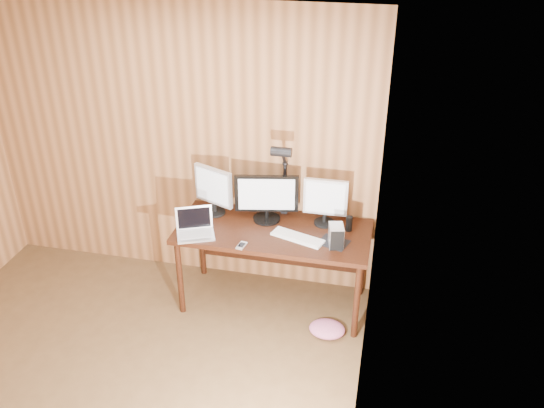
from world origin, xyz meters
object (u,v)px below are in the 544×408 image
(monitor_right, at_px, (325,201))
(desk, at_px, (275,238))
(keyboard, at_px, (298,237))
(laptop, at_px, (195,228))
(phone, at_px, (242,246))
(speaker, at_px, (349,224))
(monitor_center, at_px, (267,197))
(monitor_left, at_px, (214,189))
(desk_lamp, at_px, (283,170))
(mouse, at_px, (334,240))
(hard_drive, at_px, (336,236))

(monitor_right, bearing_deg, desk, -164.46)
(keyboard, bearing_deg, laptop, -154.81)
(phone, relative_size, speaker, 0.90)
(monitor_right, height_order, keyboard, monitor_right)
(monitor_right, distance_m, laptop, 1.09)
(monitor_center, relative_size, keyboard, 1.16)
(monitor_left, height_order, phone, monitor_left)
(keyboard, distance_m, desk_lamp, 0.57)
(monitor_right, distance_m, desk_lamp, 0.43)
(desk, distance_m, mouse, 0.55)
(monitor_center, bearing_deg, mouse, -32.87)
(laptop, distance_m, phone, 0.43)
(monitor_center, distance_m, hard_drive, 0.69)
(phone, bearing_deg, laptop, 175.68)
(monitor_right, height_order, phone, monitor_right)
(monitor_center, height_order, desk_lamp, desk_lamp)
(monitor_left, height_order, mouse, monitor_left)
(desk_lamp, bearing_deg, speaker, -3.30)
(monitor_center, bearing_deg, laptop, -158.01)
(monitor_center, height_order, hard_drive, monitor_center)
(monitor_center, bearing_deg, keyboard, -48.95)
(speaker, bearing_deg, monitor_center, 177.95)
(monitor_center, distance_m, desk_lamp, 0.27)
(laptop, bearing_deg, keyboard, -16.02)
(monitor_left, distance_m, keyboard, 0.84)
(monitor_left, height_order, keyboard, monitor_left)
(laptop, distance_m, speaker, 1.26)
(monitor_left, height_order, hard_drive, monitor_left)
(monitor_center, distance_m, laptop, 0.64)
(keyboard, height_order, desk_lamp, desk_lamp)
(monitor_left, distance_m, hard_drive, 1.13)
(laptop, bearing_deg, desk_lamp, 9.45)
(keyboard, bearing_deg, monitor_left, -179.79)
(hard_drive, distance_m, speaker, 0.26)
(monitor_right, height_order, desk_lamp, desk_lamp)
(mouse, distance_m, hard_drive, 0.08)
(phone, bearing_deg, monitor_center, 87.11)
(laptop, distance_m, keyboard, 0.84)
(desk, bearing_deg, desk_lamp, 77.11)
(monitor_center, xyz_separation_m, monitor_right, (0.49, 0.04, 0.01))
(monitor_right, bearing_deg, speaker, -17.09)
(monitor_right, height_order, mouse, monitor_right)
(laptop, distance_m, desk_lamp, 0.86)
(desk_lamp, bearing_deg, monitor_left, -168.61)
(keyboard, distance_m, phone, 0.46)
(desk, height_order, desk_lamp, desk_lamp)
(laptop, relative_size, phone, 3.09)
(monitor_center, xyz_separation_m, phone, (-0.10, -0.45, -0.21))
(desk, xyz_separation_m, laptop, (-0.61, -0.26, 0.18))
(monitor_right, bearing_deg, mouse, -68.07)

